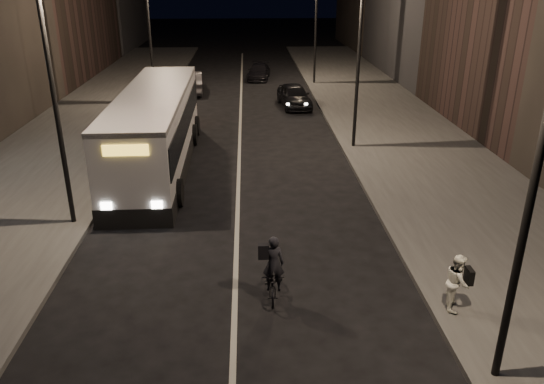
{
  "coord_description": "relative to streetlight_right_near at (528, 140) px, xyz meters",
  "views": [
    {
      "loc": [
        0.42,
        -12.69,
        8.1
      ],
      "look_at": [
        1.17,
        3.07,
        1.5
      ],
      "focal_mm": 35.0,
      "sensor_mm": 36.0,
      "label": 1
    }
  ],
  "objects": [
    {
      "name": "cyclist_on_bicycle",
      "position": [
        -4.31,
        3.36,
        -4.73
      ],
      "size": [
        0.62,
        1.66,
        1.89
      ],
      "rotation": [
        0.0,
        0.0,
        -0.03
      ],
      "color": "black",
      "rests_on": "ground"
    },
    {
      "name": "streetlight_left_far",
      "position": [
        -10.66,
        26.0,
        0.0
      ],
      "size": [
        1.2,
        0.44,
        8.12
      ],
      "color": "black",
      "rests_on": "sidewalk_left"
    },
    {
      "name": "car_far",
      "position": [
        -3.92,
        34.45,
        -4.77
      ],
      "size": [
        2.11,
        4.25,
        1.19
      ],
      "primitive_type": "imported",
      "rotation": [
        0.0,
        0.0,
        -0.11
      ],
      "color": "black",
      "rests_on": "ground"
    },
    {
      "name": "ground",
      "position": [
        -5.33,
        4.0,
        -5.36
      ],
      "size": [
        180.0,
        180.0,
        0.0
      ],
      "primitive_type": "plane",
      "color": "black",
      "rests_on": "ground"
    },
    {
      "name": "sidewalk_left",
      "position": [
        -13.83,
        18.0,
        -5.28
      ],
      "size": [
        7.0,
        70.0,
        0.16
      ],
      "primitive_type": "cube",
      "color": "#3D3D3B",
      "rests_on": "ground"
    },
    {
      "name": "sidewalk_right",
      "position": [
        3.17,
        18.0,
        -5.28
      ],
      "size": [
        7.0,
        70.0,
        0.16
      ],
      "primitive_type": "cube",
      "color": "#3D3D3B",
      "rests_on": "ground"
    },
    {
      "name": "streetlight_right_far",
      "position": [
        0.0,
        32.0,
        0.0
      ],
      "size": [
        1.2,
        0.44,
        8.12
      ],
      "color": "black",
      "rests_on": "sidewalk_right"
    },
    {
      "name": "car_mid",
      "position": [
        -8.93,
        29.36,
        -4.58
      ],
      "size": [
        2.04,
        4.87,
        1.57
      ],
      "primitive_type": "imported",
      "rotation": [
        0.0,
        0.0,
        3.22
      ],
      "color": "#323234",
      "rests_on": "ground"
    },
    {
      "name": "streetlight_right_near",
      "position": [
        0.0,
        0.0,
        0.0
      ],
      "size": [
        1.2,
        0.44,
        8.12
      ],
      "color": "black",
      "rests_on": "sidewalk_right"
    },
    {
      "name": "car_near",
      "position": [
        -1.9,
        24.84,
        -4.63
      ],
      "size": [
        2.25,
        4.46,
        1.46
      ],
      "primitive_type": "imported",
      "rotation": [
        0.0,
        0.0,
        0.13
      ],
      "color": "black",
      "rests_on": "ground"
    },
    {
      "name": "pedestrian_woman",
      "position": [
        0.27,
        2.44,
        -4.45
      ],
      "size": [
        0.74,
        0.86,
        1.5
      ],
      "primitive_type": "imported",
      "rotation": [
        0.0,
        0.0,
        1.3
      ],
      "color": "white",
      "rests_on": "sidewalk_right"
    },
    {
      "name": "city_bus",
      "position": [
        -8.9,
        13.87,
        -3.52
      ],
      "size": [
        3.1,
        12.59,
        3.38
      ],
      "rotation": [
        0.0,
        0.0,
        0.01
      ],
      "color": "silver",
      "rests_on": "ground"
    },
    {
      "name": "streetlight_right_mid",
      "position": [
        0.0,
        16.0,
        0.0
      ],
      "size": [
        1.2,
        0.44,
        8.12
      ],
      "color": "black",
      "rests_on": "sidewalk_right"
    },
    {
      "name": "streetlight_left_near",
      "position": [
        -10.66,
        8.0,
        0.0
      ],
      "size": [
        1.2,
        0.44,
        8.12
      ],
      "color": "black",
      "rests_on": "sidewalk_left"
    }
  ]
}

